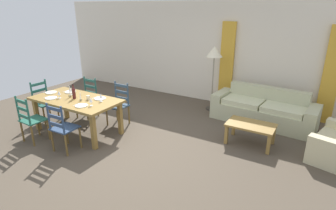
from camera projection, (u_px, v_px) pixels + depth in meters
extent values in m
cube|color=#4E4336|center=(129.00, 144.00, 5.39)|extent=(9.60, 9.60, 0.02)
cube|color=beige|center=(201.00, 52.00, 7.58)|extent=(9.60, 0.16, 2.70)
cube|color=gold|center=(227.00, 65.00, 7.15)|extent=(0.35, 0.08, 2.20)
cube|color=gold|center=(331.00, 76.00, 6.00)|extent=(0.35, 0.08, 2.20)
cube|color=olive|center=(76.00, 100.00, 5.65)|extent=(1.90, 0.96, 0.05)
cube|color=olive|center=(37.00, 114.00, 5.88)|extent=(0.08, 0.08, 0.70)
cube|color=olive|center=(94.00, 132.00, 5.06)|extent=(0.08, 0.08, 0.70)
cube|color=olive|center=(65.00, 104.00, 6.49)|extent=(0.08, 0.08, 0.70)
cube|color=olive|center=(120.00, 118.00, 5.67)|extent=(0.08, 0.08, 0.70)
cube|color=#215B49|center=(34.00, 120.00, 5.35)|extent=(0.44, 0.42, 0.03)
cylinder|color=brown|center=(38.00, 125.00, 5.66)|extent=(0.04, 0.04, 0.43)
cylinder|color=brown|center=(48.00, 130.00, 5.47)|extent=(0.04, 0.04, 0.43)
cylinder|color=brown|center=(22.00, 131.00, 5.39)|extent=(0.04, 0.04, 0.43)
cylinder|color=brown|center=(33.00, 136.00, 5.21)|extent=(0.04, 0.04, 0.43)
cylinder|color=#215B49|center=(18.00, 108.00, 5.22)|extent=(0.04, 0.04, 0.50)
cylinder|color=#215B49|center=(28.00, 112.00, 5.04)|extent=(0.04, 0.04, 0.50)
cube|color=#215B49|center=(24.00, 116.00, 5.18)|extent=(0.38, 0.04, 0.06)
cube|color=#215B49|center=(22.00, 109.00, 5.12)|extent=(0.38, 0.04, 0.06)
cube|color=#215B49|center=(21.00, 102.00, 5.07)|extent=(0.38, 0.04, 0.06)
cube|color=navy|center=(65.00, 128.00, 5.00)|extent=(0.43, 0.42, 0.03)
cylinder|color=brown|center=(67.00, 134.00, 5.30)|extent=(0.04, 0.04, 0.43)
cylinder|color=brown|center=(80.00, 138.00, 5.14)|extent=(0.04, 0.04, 0.43)
cylinder|color=brown|center=(52.00, 141.00, 5.02)|extent=(0.04, 0.04, 0.43)
cylinder|color=brown|center=(66.00, 145.00, 4.86)|extent=(0.04, 0.04, 0.43)
cylinder|color=navy|center=(48.00, 116.00, 4.85)|extent=(0.04, 0.04, 0.50)
cylinder|color=navy|center=(63.00, 120.00, 4.69)|extent=(0.04, 0.04, 0.50)
cube|color=navy|center=(56.00, 125.00, 4.82)|extent=(0.38, 0.04, 0.06)
cube|color=navy|center=(55.00, 117.00, 4.77)|extent=(0.38, 0.04, 0.06)
cube|color=navy|center=(54.00, 109.00, 4.71)|extent=(0.38, 0.04, 0.06)
cube|color=#24564D|center=(86.00, 100.00, 6.51)|extent=(0.42, 0.40, 0.03)
cylinder|color=brown|center=(87.00, 112.00, 6.36)|extent=(0.04, 0.04, 0.43)
cylinder|color=brown|center=(77.00, 109.00, 6.53)|extent=(0.04, 0.04, 0.43)
cylinder|color=brown|center=(98.00, 108.00, 6.64)|extent=(0.04, 0.04, 0.43)
cylinder|color=brown|center=(87.00, 105.00, 6.81)|extent=(0.04, 0.04, 0.43)
cylinder|color=#24564D|center=(96.00, 88.00, 6.47)|extent=(0.04, 0.04, 0.50)
cylinder|color=#24564D|center=(85.00, 86.00, 6.64)|extent=(0.04, 0.04, 0.50)
cube|color=#24564D|center=(91.00, 93.00, 6.60)|extent=(0.38, 0.03, 0.06)
cube|color=#24564D|center=(90.00, 87.00, 6.55)|extent=(0.38, 0.03, 0.06)
cube|color=#24564D|center=(90.00, 81.00, 6.50)|extent=(0.38, 0.03, 0.06)
cube|color=#30475B|center=(117.00, 106.00, 6.10)|extent=(0.42, 0.40, 0.03)
cylinder|color=brown|center=(119.00, 120.00, 5.95)|extent=(0.04, 0.04, 0.43)
cylinder|color=brown|center=(107.00, 116.00, 6.13)|extent=(0.04, 0.04, 0.43)
cylinder|color=brown|center=(129.00, 115.00, 6.23)|extent=(0.04, 0.04, 0.43)
cylinder|color=brown|center=(117.00, 112.00, 6.40)|extent=(0.04, 0.04, 0.43)
cylinder|color=#30475B|center=(128.00, 94.00, 6.06)|extent=(0.04, 0.04, 0.50)
cylinder|color=#30475B|center=(116.00, 92.00, 6.23)|extent=(0.04, 0.04, 0.50)
cube|color=#30475B|center=(122.00, 98.00, 6.19)|extent=(0.38, 0.03, 0.06)
cube|color=#30475B|center=(122.00, 92.00, 6.14)|extent=(0.38, 0.03, 0.06)
cube|color=#30475B|center=(121.00, 86.00, 6.09)|extent=(0.38, 0.03, 0.06)
cube|color=#235950|center=(45.00, 103.00, 6.27)|extent=(0.42, 0.44, 0.03)
cylinder|color=brown|center=(58.00, 112.00, 6.40)|extent=(0.04, 0.04, 0.43)
cylinder|color=brown|center=(44.00, 117.00, 6.12)|extent=(0.04, 0.04, 0.43)
cylinder|color=brown|center=(49.00, 109.00, 6.57)|extent=(0.04, 0.04, 0.43)
cylinder|color=brown|center=(36.00, 113.00, 6.29)|extent=(0.04, 0.04, 0.43)
cylinder|color=#235950|center=(46.00, 89.00, 6.40)|extent=(0.04, 0.04, 0.50)
cylinder|color=#235950|center=(32.00, 93.00, 6.12)|extent=(0.04, 0.04, 0.50)
cube|color=#235950|center=(40.00, 97.00, 6.31)|extent=(0.04, 0.38, 0.06)
cube|color=#235950|center=(39.00, 90.00, 6.26)|extent=(0.04, 0.38, 0.06)
cube|color=#235950|center=(38.00, 84.00, 6.21)|extent=(0.04, 0.38, 0.06)
cylinder|color=white|center=(51.00, 98.00, 5.65)|extent=(0.24, 0.24, 0.02)
cube|color=silver|center=(47.00, 97.00, 5.73)|extent=(0.02, 0.17, 0.01)
cylinder|color=white|center=(82.00, 106.00, 5.22)|extent=(0.24, 0.24, 0.02)
cube|color=silver|center=(76.00, 105.00, 5.29)|extent=(0.02, 0.17, 0.01)
cylinder|color=white|center=(70.00, 92.00, 6.05)|extent=(0.24, 0.24, 0.02)
cube|color=silver|center=(66.00, 91.00, 6.13)|extent=(0.02, 0.17, 0.01)
cylinder|color=white|center=(100.00, 99.00, 5.62)|extent=(0.24, 0.24, 0.02)
cube|color=silver|center=(95.00, 98.00, 5.70)|extent=(0.02, 0.17, 0.01)
cylinder|color=white|center=(51.00, 92.00, 6.01)|extent=(0.24, 0.24, 0.02)
cube|color=silver|center=(47.00, 92.00, 6.09)|extent=(0.02, 0.17, 0.01)
cylinder|color=#471919|center=(74.00, 93.00, 5.61)|extent=(0.07, 0.07, 0.22)
cylinder|color=#471919|center=(73.00, 86.00, 5.56)|extent=(0.02, 0.02, 0.08)
cylinder|color=black|center=(73.00, 84.00, 5.54)|extent=(0.03, 0.03, 0.02)
cylinder|color=white|center=(60.00, 98.00, 5.67)|extent=(0.06, 0.06, 0.01)
cylinder|color=white|center=(59.00, 96.00, 5.66)|extent=(0.01, 0.01, 0.07)
cone|color=white|center=(59.00, 93.00, 5.63)|extent=(0.06, 0.06, 0.08)
cylinder|color=white|center=(91.00, 106.00, 5.24)|extent=(0.06, 0.06, 0.01)
cylinder|color=white|center=(91.00, 104.00, 5.23)|extent=(0.01, 0.01, 0.07)
cone|color=white|center=(91.00, 100.00, 5.20)|extent=(0.06, 0.06, 0.08)
cylinder|color=white|center=(71.00, 94.00, 5.90)|extent=(0.06, 0.06, 0.01)
cylinder|color=white|center=(71.00, 93.00, 5.89)|extent=(0.01, 0.01, 0.07)
cone|color=white|center=(71.00, 89.00, 5.86)|extent=(0.06, 0.06, 0.08)
cylinder|color=white|center=(101.00, 101.00, 5.48)|extent=(0.06, 0.06, 0.01)
cylinder|color=white|center=(101.00, 99.00, 5.47)|extent=(0.01, 0.01, 0.07)
cone|color=white|center=(101.00, 96.00, 5.44)|extent=(0.06, 0.06, 0.08)
cylinder|color=beige|center=(88.00, 98.00, 5.56)|extent=(0.07, 0.07, 0.09)
cylinder|color=#998C66|center=(70.00, 96.00, 5.74)|extent=(0.05, 0.05, 0.04)
cylinder|color=white|center=(70.00, 91.00, 5.69)|extent=(0.02, 0.02, 0.20)
cylinder|color=#998C66|center=(81.00, 100.00, 5.50)|extent=(0.05, 0.05, 0.04)
cylinder|color=white|center=(80.00, 96.00, 5.47)|extent=(0.02, 0.02, 0.13)
cube|color=#B5B58E|center=(262.00, 115.00, 6.25)|extent=(1.86, 0.94, 0.40)
cube|color=#B5B58E|center=(267.00, 103.00, 6.41)|extent=(1.81, 0.34, 0.80)
cube|color=#B5B58E|center=(312.00, 122.00, 5.66)|extent=(0.30, 0.82, 0.58)
cube|color=#B5B58E|center=(222.00, 103.00, 6.77)|extent=(0.30, 0.82, 0.58)
cube|color=beige|center=(284.00, 109.00, 5.88)|extent=(0.91, 0.71, 0.12)
cube|color=beige|center=(244.00, 101.00, 6.37)|extent=(0.91, 0.71, 0.12)
cube|color=olive|center=(251.00, 125.00, 5.24)|extent=(0.90, 0.56, 0.04)
cube|color=olive|center=(226.00, 135.00, 5.32)|extent=(0.06, 0.06, 0.38)
cube|color=olive|center=(269.00, 145.00, 4.93)|extent=(0.06, 0.06, 0.38)
cube|color=olive|center=(234.00, 126.00, 5.69)|extent=(0.06, 0.06, 0.38)
cube|color=olive|center=(274.00, 135.00, 5.31)|extent=(0.06, 0.06, 0.38)
cube|color=beige|center=(333.00, 156.00, 4.43)|extent=(0.82, 0.37, 0.52)
cylinder|color=#332D28|center=(211.00, 108.00, 7.17)|extent=(0.28, 0.28, 0.03)
cylinder|color=gray|center=(213.00, 83.00, 6.93)|extent=(0.03, 0.03, 1.35)
cone|color=beige|center=(214.00, 52.00, 6.65)|extent=(0.40, 0.40, 0.26)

